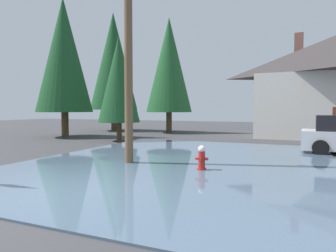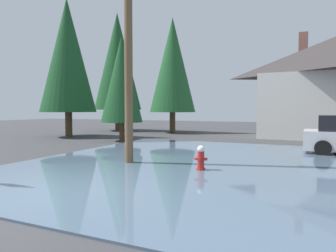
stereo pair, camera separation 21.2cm
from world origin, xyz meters
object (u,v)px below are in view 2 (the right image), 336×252
Objects in this scene: pine_tree_tall_left at (117,62)px; pine_tree_mid_left at (173,65)px; utility_pole at (128,30)px; fire_hydrant at (201,159)px; pine_tree_far_center at (122,80)px; pine_tree_short_left at (68,55)px.

pine_tree_tall_left is 5.33m from pine_tree_mid_left.
utility_pole is at bearing -72.83° from pine_tree_mid_left.
pine_tree_far_center is (-7.03, 6.55, 3.23)m from fire_hydrant.
pine_tree_mid_left is at bearing 116.55° from fire_hydrant.
pine_tree_tall_left reaches higher than utility_pole.
fire_hydrant is at bearing -63.45° from pine_tree_mid_left.
pine_tree_tall_left is 9.09m from pine_tree_far_center.
utility_pole is at bearing 175.71° from fire_hydrant.
pine_tree_far_center is (-0.25, -7.00, -1.74)m from pine_tree_mid_left.
utility_pole is 16.56m from pine_tree_tall_left.
utility_pole is 1.42× the size of pine_tree_far_center.
pine_tree_tall_left is at bearing 177.97° from pine_tree_mid_left.
fire_hydrant is at bearing -48.73° from pine_tree_tall_left.
pine_tree_short_left is at bearing 141.94° from utility_pole.
pine_tree_mid_left is at bearing -2.03° from pine_tree_tall_left.
pine_tree_mid_left is at bearing 50.41° from pine_tree_short_left.
utility_pole reaches higher than pine_tree_far_center.
utility_pole is 14.00m from pine_tree_mid_left.
pine_tree_short_left reaches higher than fire_hydrant.
pine_tree_short_left is (0.20, -6.33, -0.49)m from pine_tree_tall_left.
pine_tree_short_left is at bearing -88.15° from pine_tree_tall_left.
pine_tree_mid_left reaches higher than fire_hydrant.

